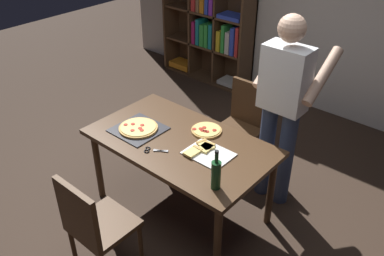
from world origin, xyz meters
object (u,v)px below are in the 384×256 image
at_px(second_pizza_plain, 206,130).
at_px(chair_near_camera, 93,223).
at_px(wine_bottle, 216,174).
at_px(person_serving_pizza, 283,103).
at_px(chair_far_side, 243,121).
at_px(kitchen_scissors, 152,150).
at_px(bookshelf, 210,8).
at_px(pepperoni_pizza_on_tray, 138,128).
at_px(dining_table, 180,148).

bearing_deg(second_pizza_plain, chair_near_camera, -93.73).
bearing_deg(wine_bottle, person_serving_pizza, 93.82).
relative_size(chair_far_side, second_pizza_plain, 3.43).
bearing_deg(kitchen_scissors, bookshelf, 119.92).
bearing_deg(wine_bottle, kitchen_scissors, 177.93).
bearing_deg(bookshelf, pepperoni_pizza_on_tray, -64.20).
xyz_separation_m(dining_table, pepperoni_pizza_on_tray, (-0.38, -0.11, 0.09)).
bearing_deg(dining_table, bookshelf, 123.71).
bearing_deg(chair_near_camera, wine_bottle, 47.93).
distance_m(dining_table, pepperoni_pizza_on_tray, 0.41).
bearing_deg(pepperoni_pizza_on_tray, person_serving_pizza, 42.39).
bearing_deg(dining_table, chair_far_side, 90.00).
xyz_separation_m(bookshelf, kitchen_scissors, (1.52, -2.63, -0.28)).
distance_m(chair_far_side, pepperoni_pizza_on_tray, 1.14).
relative_size(bookshelf, pepperoni_pizza_on_tray, 4.93).
xyz_separation_m(chair_near_camera, pepperoni_pizza_on_tray, (-0.38, 0.82, 0.25)).
height_order(dining_table, chair_near_camera, chair_near_camera).
bearing_deg(second_pizza_plain, chair_far_side, 96.44).
relative_size(dining_table, person_serving_pizza, 0.88).
height_order(chair_far_side, kitchen_scissors, chair_far_side).
distance_m(person_serving_pizza, kitchen_scissors, 1.16).
bearing_deg(second_pizza_plain, pepperoni_pizza_on_tray, -141.64).
xyz_separation_m(dining_table, person_serving_pizza, (0.52, 0.71, 0.33)).
relative_size(person_serving_pizza, wine_bottle, 5.54).
distance_m(chair_far_side, second_pizza_plain, 0.73).
bearing_deg(chair_far_side, chair_near_camera, -90.00).
bearing_deg(chair_far_side, person_serving_pizza, -22.84).
distance_m(chair_near_camera, kitchen_scissors, 0.72).
xyz_separation_m(pepperoni_pizza_on_tray, wine_bottle, (0.97, -0.17, 0.10)).
relative_size(pepperoni_pizza_on_tray, kitchen_scissors, 2.09).
height_order(bookshelf, wine_bottle, bookshelf).
relative_size(pepperoni_pizza_on_tray, second_pizza_plain, 1.51).
height_order(chair_near_camera, kitchen_scissors, chair_near_camera).
bearing_deg(chair_far_side, pepperoni_pizza_on_tray, -110.06).
height_order(bookshelf, kitchen_scissors, bookshelf).
relative_size(bookshelf, kitchen_scissors, 10.28).
height_order(person_serving_pizza, second_pizza_plain, person_serving_pizza).
bearing_deg(pepperoni_pizza_on_tray, bookshelf, 115.80).
height_order(dining_table, chair_far_side, chair_far_side).
bearing_deg(chair_near_camera, pepperoni_pizza_on_tray, 115.04).
height_order(chair_near_camera, person_serving_pizza, person_serving_pizza).
bearing_deg(kitchen_scissors, pepperoni_pizza_on_tray, 155.53).
height_order(dining_table, bookshelf, bookshelf).
xyz_separation_m(person_serving_pizza, kitchen_scissors, (-0.59, -0.97, -0.24)).
bearing_deg(dining_table, pepperoni_pizza_on_tray, -163.37).
xyz_separation_m(chair_far_side, pepperoni_pizza_on_tray, (-0.38, -1.05, 0.25)).
bearing_deg(dining_table, kitchen_scissors, -105.58).
height_order(kitchen_scissors, second_pizza_plain, second_pizza_plain).
distance_m(chair_near_camera, person_serving_pizza, 1.79).
xyz_separation_m(dining_table, kitchen_scissors, (-0.07, -0.26, 0.08)).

